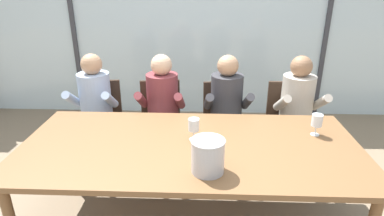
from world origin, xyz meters
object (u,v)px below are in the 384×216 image
at_px(person_charcoal_jacket, 227,108).
at_px(wine_glass_near_bucket, 317,121).
at_px(chair_left_of_center, 161,116).
at_px(chair_center, 224,118).
at_px(person_maroon_top, 162,107).
at_px(ice_bucket_primary, 208,155).
at_px(dining_table, 190,151).
at_px(person_pale_blue_shirt, 94,106).
at_px(person_beige_jumper, 299,109).
at_px(wine_glass_by_left_taster, 194,126).
at_px(chair_right_of_center, 287,118).
at_px(chair_near_curtain, 101,116).

distance_m(person_charcoal_jacket, wine_glass_near_bucket, 0.94).
xyz_separation_m(chair_left_of_center, person_charcoal_jacket, (0.69, -0.15, 0.17)).
height_order(chair_center, person_maroon_top, person_maroon_top).
height_order(chair_left_of_center, ice_bucket_primary, ice_bucket_primary).
height_order(dining_table, ice_bucket_primary, ice_bucket_primary).
bearing_deg(chair_left_of_center, person_pale_blue_shirt, -174.44).
bearing_deg(ice_bucket_primary, chair_center, 82.31).
distance_m(person_pale_blue_shirt, ice_bucket_primary, 1.68).
xyz_separation_m(chair_center, ice_bucket_primary, (-0.18, -1.35, 0.34)).
xyz_separation_m(ice_bucket_primary, wine_glass_near_bucket, (0.85, 0.55, 0.01)).
relative_size(chair_center, person_beige_jumper, 0.74).
xyz_separation_m(person_maroon_top, wine_glass_by_left_taster, (0.35, -0.78, 0.17)).
bearing_deg(chair_right_of_center, chair_center, -177.35).
height_order(chair_right_of_center, person_charcoal_jacket, person_charcoal_jacket).
bearing_deg(chair_near_curtain, person_charcoal_jacket, -12.05).
distance_m(chair_center, ice_bucket_primary, 1.40).
height_order(person_pale_blue_shirt, wine_glass_by_left_taster, person_pale_blue_shirt).
height_order(person_charcoal_jacket, wine_glass_by_left_taster, person_charcoal_jacket).
xyz_separation_m(chair_left_of_center, chair_center, (0.67, -0.01, 0.00)).
bearing_deg(wine_glass_by_left_taster, ice_bucket_primary, -76.11).
relative_size(chair_center, person_charcoal_jacket, 0.74).
bearing_deg(person_charcoal_jacket, chair_right_of_center, 9.83).
bearing_deg(wine_glass_near_bucket, wine_glass_by_left_taster, -172.75).
bearing_deg(chair_right_of_center, dining_table, -133.03).
bearing_deg(chair_left_of_center, chair_right_of_center, -6.98).
relative_size(chair_left_of_center, person_beige_jumper, 0.74).
xyz_separation_m(chair_left_of_center, person_beige_jumper, (1.40, -0.15, 0.17)).
relative_size(chair_center, wine_glass_near_bucket, 5.12).
relative_size(person_charcoal_jacket, person_beige_jumper, 1.00).
distance_m(person_pale_blue_shirt, person_maroon_top, 0.69).
height_order(ice_bucket_primary, wine_glass_by_left_taster, ice_bucket_primary).
relative_size(chair_near_curtain, wine_glass_by_left_taster, 5.12).
bearing_deg(chair_near_curtain, chair_right_of_center, -5.70).
xyz_separation_m(chair_left_of_center, ice_bucket_primary, (0.49, -1.36, 0.34)).
relative_size(chair_right_of_center, person_charcoal_jacket, 0.74).
relative_size(person_beige_jumper, wine_glass_by_left_taster, 6.95).
height_order(chair_near_curtain, person_pale_blue_shirt, person_pale_blue_shirt).
distance_m(dining_table, chair_left_of_center, 1.08).
relative_size(chair_near_curtain, person_beige_jumper, 0.74).
xyz_separation_m(chair_right_of_center, person_maroon_top, (-1.31, -0.16, 0.17)).
bearing_deg(dining_table, person_charcoal_jacket, 68.92).
bearing_deg(chair_center, ice_bucket_primary, -105.00).
distance_m(person_pale_blue_shirt, wine_glass_near_bucket, 2.12).
xyz_separation_m(chair_right_of_center, ice_bucket_primary, (-0.85, -1.37, 0.34)).
height_order(chair_near_curtain, person_charcoal_jacket, person_charcoal_jacket).
distance_m(dining_table, person_charcoal_jacket, 0.92).
bearing_deg(chair_center, person_beige_jumper, -18.15).
bearing_deg(person_maroon_top, wine_glass_by_left_taster, -63.93).
relative_size(dining_table, wine_glass_by_left_taster, 14.58).
xyz_separation_m(dining_table, person_charcoal_jacket, (0.33, 0.86, 0.01)).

